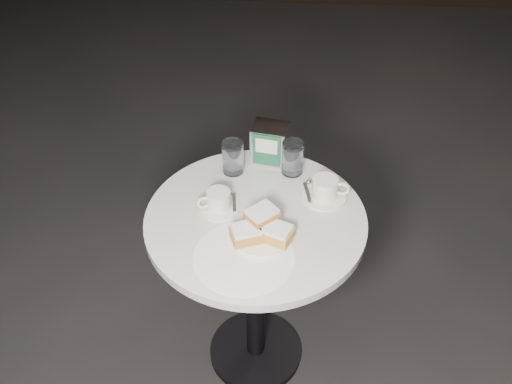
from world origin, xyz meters
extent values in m
plane|color=black|center=(0.00, 0.00, 0.00)|extent=(7.00, 7.00, 0.00)
cylinder|color=black|center=(0.00, 0.00, 0.01)|extent=(0.36, 0.36, 0.03)
cylinder|color=black|center=(0.00, 0.00, 0.36)|extent=(0.07, 0.07, 0.70)
cylinder|color=white|center=(0.00, 0.00, 0.73)|extent=(0.70, 0.70, 0.03)
cylinder|color=white|center=(-0.02, -0.17, 0.75)|extent=(0.31, 0.31, 0.00)
cylinder|color=white|center=(0.02, -0.09, 0.75)|extent=(0.19, 0.19, 0.01)
cube|color=#C78B3D|center=(-0.02, -0.11, 0.77)|extent=(0.11, 0.10, 0.03)
cube|color=white|center=(-0.02, -0.11, 0.80)|extent=(0.10, 0.09, 0.01)
cube|color=gold|center=(0.07, -0.10, 0.77)|extent=(0.11, 0.10, 0.03)
cube|color=white|center=(0.07, -0.10, 0.80)|extent=(0.10, 0.09, 0.01)
cube|color=#B87738|center=(0.02, -0.06, 0.80)|extent=(0.11, 0.11, 0.03)
cube|color=white|center=(0.02, -0.06, 0.83)|extent=(0.10, 0.10, 0.01)
cylinder|color=white|center=(-0.12, 0.03, 0.75)|extent=(0.17, 0.17, 0.01)
cylinder|color=white|center=(-0.12, 0.03, 0.78)|extent=(0.10, 0.10, 0.06)
cylinder|color=#855E49|center=(-0.12, 0.03, 0.81)|extent=(0.09, 0.09, 0.00)
torus|color=silver|center=(-0.16, 0.01, 0.78)|extent=(0.05, 0.03, 0.05)
cube|color=#BABABF|center=(-0.07, 0.05, 0.76)|extent=(0.02, 0.09, 0.00)
sphere|color=silver|center=(-0.09, 0.09, 0.76)|extent=(0.02, 0.02, 0.02)
cylinder|color=white|center=(0.22, 0.11, 0.75)|extent=(0.15, 0.15, 0.01)
cylinder|color=white|center=(0.22, 0.11, 0.79)|extent=(0.09, 0.09, 0.07)
cylinder|color=#8F6C4E|center=(0.22, 0.11, 0.81)|extent=(0.08, 0.08, 0.00)
torus|color=white|center=(0.27, 0.10, 0.79)|extent=(0.05, 0.02, 0.05)
cube|color=#B9B9BE|center=(0.16, 0.11, 0.76)|extent=(0.03, 0.10, 0.00)
sphere|color=#B0B1B5|center=(0.17, 0.16, 0.76)|extent=(0.02, 0.02, 0.02)
cylinder|color=silver|center=(-0.09, 0.23, 0.80)|extent=(0.09, 0.09, 0.12)
cylinder|color=white|center=(-0.09, 0.23, 0.80)|extent=(0.08, 0.08, 0.10)
cylinder|color=silver|center=(0.11, 0.23, 0.80)|extent=(0.09, 0.09, 0.12)
cylinder|color=white|center=(0.11, 0.23, 0.80)|extent=(0.08, 0.08, 0.10)
cube|color=silver|center=(0.03, 0.30, 0.82)|extent=(0.14, 0.12, 0.14)
cube|color=#1B613B|center=(0.02, 0.25, 0.82)|extent=(0.09, 0.02, 0.12)
cube|color=white|center=(0.02, 0.24, 0.84)|extent=(0.07, 0.02, 0.06)
camera|label=1|loc=(0.09, -1.30, 1.97)|focal=40.00mm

